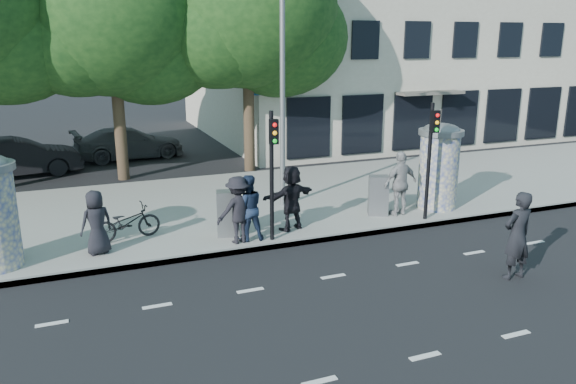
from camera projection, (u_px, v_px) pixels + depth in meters
name	position (u px, v px, depth m)	size (l,w,h in m)	color
ground	(363.00, 302.00, 11.64)	(120.00, 120.00, 0.00)	black
sidewalk	(251.00, 203.00, 18.34)	(40.00, 8.00, 0.15)	gray
curb	(297.00, 243.00, 14.80)	(40.00, 0.10, 0.16)	slate
lane_dash_near	(425.00, 356.00, 9.67)	(32.00, 0.12, 0.01)	silver
lane_dash_far	(333.00, 276.00, 12.89)	(32.00, 0.12, 0.01)	silver
ad_column_right	(439.00, 164.00, 17.29)	(1.36, 1.36, 2.65)	beige
traffic_pole_near	(272.00, 163.00, 14.23)	(0.22, 0.31, 3.40)	black
traffic_pole_far	(431.00, 150.00, 15.94)	(0.22, 0.31, 3.40)	black
street_lamp	(283.00, 55.00, 16.59)	(0.25, 0.93, 8.00)	slate
tree_near_left	(111.00, 16.00, 20.17)	(6.80, 6.80, 8.97)	#38281C
tree_center	(247.00, 10.00, 21.52)	(7.00, 7.00, 9.30)	#38281C
building	(381.00, 25.00, 32.22)	(20.30, 15.85, 12.00)	#B6AD99
ped_a	(96.00, 222.00, 13.67)	(0.79, 0.51, 1.61)	black
ped_c	(247.00, 208.00, 14.58)	(0.86, 0.67, 1.76)	#19253F
ped_d	(238.00, 210.00, 14.41)	(1.14, 0.66, 1.77)	black
ped_e	(401.00, 183.00, 16.66)	(1.14, 0.65, 1.94)	gray
ped_f	(291.00, 198.00, 15.40)	(1.68, 0.60, 1.81)	black
man_road	(517.00, 236.00, 12.57)	(0.75, 0.49, 2.04)	black
bicycle	(127.00, 223.00, 14.72)	(1.77, 0.62, 0.93)	black
cabinet_left	(228.00, 213.00, 14.99)	(0.59, 0.43, 1.23)	slate
cabinet_right	(378.00, 195.00, 16.76)	(0.57, 0.42, 1.20)	slate
car_mid	(18.00, 158.00, 21.99)	(4.63, 1.61, 1.53)	black
car_right	(129.00, 143.00, 25.32)	(4.83, 1.97, 1.40)	#494A4F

